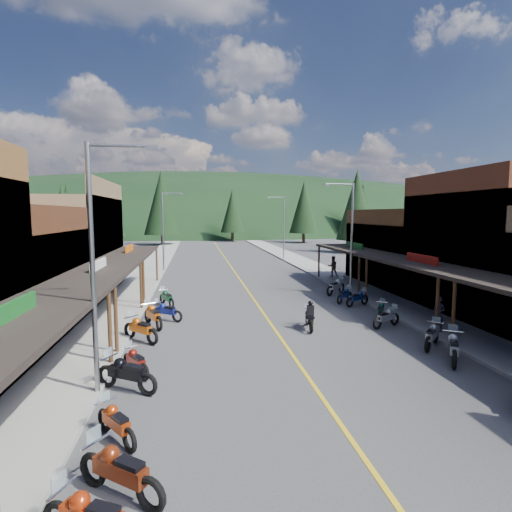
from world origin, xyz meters
name	(u,v)px	position (x,y,z in m)	size (l,w,h in m)	color
ground	(276,332)	(0.00, 0.00, 0.00)	(220.00, 220.00, 0.00)	#38383A
centerline	(236,273)	(0.00, 20.00, 0.01)	(0.15, 90.00, 0.01)	gold
sidewalk_west	(145,274)	(-8.70, 20.00, 0.07)	(3.40, 94.00, 0.15)	gray
sidewalk_east	(320,271)	(8.70, 20.00, 0.07)	(3.40, 94.00, 0.15)	gray
shop_west_3	(56,246)	(-13.78, 11.30, 3.52)	(10.90, 10.20, 8.20)	brown
shop_east_2	(503,254)	(13.78, 1.70, 3.52)	(10.90, 9.00, 8.20)	#562B19
shop_east_3	(413,254)	(13.75, 11.30, 2.53)	(10.90, 10.20, 6.20)	#4C2D16
streetlight_0	(97,258)	(-6.95, -6.00, 4.46)	(2.16, 0.18, 8.00)	gray
streetlight_1	(164,228)	(-6.95, 22.00, 4.46)	(2.16, 0.18, 8.00)	gray
streetlight_2	(350,233)	(6.95, 8.00, 4.46)	(2.16, 0.18, 8.00)	gray
streetlight_3	(283,225)	(6.95, 30.00, 4.46)	(2.16, 0.18, 8.00)	gray
ridge_hill	(205,229)	(0.00, 135.00, 0.00)	(310.00, 140.00, 60.00)	black
pine_1	(99,207)	(-24.00, 70.00, 7.24)	(5.88, 5.88, 12.50)	black
pine_2	(162,202)	(-10.00, 58.00, 7.99)	(6.72, 6.72, 14.00)	black
pine_3	(232,211)	(4.00, 66.00, 6.48)	(5.04, 5.04, 11.00)	black
pine_4	(304,207)	(18.00, 60.00, 7.24)	(5.88, 5.88, 12.50)	black
pine_5	(356,205)	(34.00, 72.00, 7.99)	(6.72, 6.72, 14.00)	black
pine_6	(421,211)	(46.00, 64.00, 6.48)	(5.04, 5.04, 11.00)	black
pine_7	(67,208)	(-32.00, 76.00, 7.24)	(5.88, 5.88, 12.50)	black
pine_8	(63,213)	(-22.00, 40.00, 5.98)	(4.48, 4.48, 10.00)	black
pine_9	(362,211)	(24.00, 45.00, 6.38)	(4.93, 4.93, 10.80)	black
pine_10	(108,208)	(-18.00, 50.00, 6.78)	(5.38, 5.38, 11.60)	black
pine_11	(357,205)	(20.00, 38.00, 7.19)	(5.82, 5.82, 12.40)	black
bike_west_3	(120,469)	(-5.50, -11.00, 0.65)	(0.76, 2.28, 1.31)	maroon
bike_west_4	(116,421)	(-5.99, -8.83, 0.55)	(0.64, 1.92, 1.10)	#A7330B
bike_west_5	(126,372)	(-6.22, -5.85, 0.67)	(0.78, 2.33, 1.33)	black
bike_west_6	(136,360)	(-6.12, -4.49, 0.55)	(0.64, 1.92, 1.10)	maroon
bike_west_7	(140,328)	(-6.45, -0.60, 0.65)	(0.76, 2.29, 1.31)	#BA510D
bike_west_8	(153,314)	(-6.13, 1.77, 0.67)	(0.78, 2.34, 1.34)	#C3510D
bike_west_9	(166,310)	(-5.54, 2.88, 0.58)	(0.68, 2.04, 1.17)	navy
bike_west_10	(167,297)	(-5.75, 6.39, 0.59)	(0.69, 2.07, 1.18)	#0C3F21
bike_east_5	(453,346)	(6.08, -5.06, 0.65)	(0.75, 2.26, 1.29)	#A09FA5
bike_east_6	(432,334)	(6.24, -3.38, 0.61)	(0.71, 2.12, 1.21)	gray
bike_east_7	(386,317)	(5.76, -0.11, 0.56)	(0.65, 1.96, 1.12)	gray
bike_east_8	(381,310)	(6.21, 1.42, 0.53)	(0.62, 1.85, 1.06)	#0D432D
bike_east_9	(357,297)	(6.22, 4.69, 0.55)	(0.64, 1.93, 1.10)	navy
bike_east_10	(345,294)	(5.78, 5.75, 0.55)	(0.65, 1.94, 1.11)	navy
bike_east_11	(336,286)	(6.15, 8.43, 0.65)	(0.75, 2.26, 1.29)	#A8A9AD
rider_on_bike	(309,317)	(1.74, 0.17, 0.61)	(0.95, 2.08, 1.53)	black
pedestrian_east_a	(439,314)	(7.73, -1.55, 1.00)	(0.62, 0.41, 1.71)	#272233
pedestrian_east_b	(333,266)	(8.51, 15.76, 1.08)	(0.90, 0.52, 1.86)	brown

